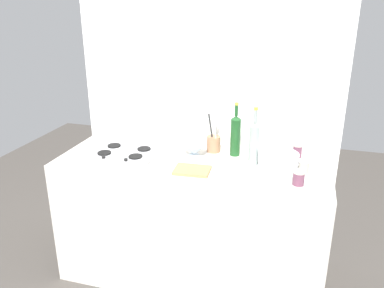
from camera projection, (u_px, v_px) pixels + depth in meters
name	position (u px, v px, depth m)	size (l,w,h in m)	color
ground_plane	(192.00, 271.00, 2.93)	(6.00, 6.00, 0.00)	#47423D
counter_block	(192.00, 219.00, 2.77)	(1.80, 0.70, 0.90)	beige
backsplash_panel	(206.00, 108.00, 2.87)	(1.90, 0.06, 2.33)	white
stovetop_hob	(124.00, 153.00, 2.71)	(0.46, 0.32, 0.04)	#B2B2B7
plate_stack	(278.00, 161.00, 2.49)	(0.26, 0.26, 0.10)	white
wine_bottle_leftmost	(254.00, 142.00, 2.52)	(0.06, 0.06, 0.38)	gray
wine_bottle_mid_left	(235.00, 135.00, 2.66)	(0.07, 0.07, 0.37)	#19471E
mixing_bowl	(194.00, 150.00, 2.68)	(0.17, 0.17, 0.09)	silver
butter_dish	(235.00, 166.00, 2.47)	(0.16, 0.09, 0.05)	white
utensil_crock	(214.00, 143.00, 2.75)	(0.10, 0.10, 0.30)	#996B4C
condiment_jar_front	(297.00, 151.00, 2.65)	(0.06, 0.06, 0.10)	#66384C
condiment_jar_rear	(304.00, 166.00, 2.44)	(0.07, 0.07, 0.08)	#9E998C
condiment_jar_spare	(299.00, 178.00, 2.27)	(0.07, 0.07, 0.09)	#66384C
cutting_board	(192.00, 170.00, 2.45)	(0.22, 0.16, 0.02)	#9E7A4C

